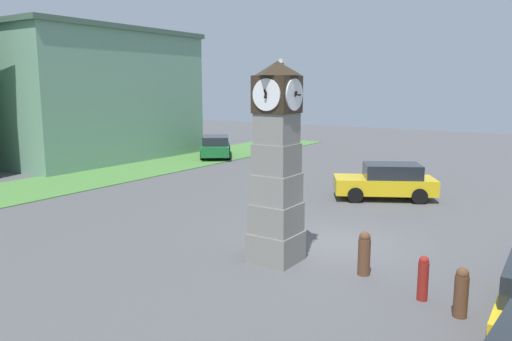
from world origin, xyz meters
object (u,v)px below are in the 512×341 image
car_far_lot (386,181)px  pedestrian_by_cars (126,143)px  bollard_mid_row (423,278)px  street_lamp_near_road (282,103)px  bollard_near_tower (461,292)px  bollard_far_row (364,253)px  clock_tower (277,171)px  car_end_of_row (216,146)px

car_far_lot → pedestrian_by_cars: (2.06, 18.20, 0.24)m
bollard_mid_row → street_lamp_near_road: size_ratio=0.16×
bollard_near_tower → street_lamp_near_road: (16.18, 13.94, 3.12)m
bollard_far_row → pedestrian_by_cars: bearing=62.6°
clock_tower → car_far_lot: bearing=0.5°
bollard_near_tower → street_lamp_near_road: size_ratio=0.17×
bollard_far_row → pedestrian_by_cars: pedestrian_by_cars is taller
bollard_near_tower → car_far_lot: car_far_lot is taller
bollard_near_tower → clock_tower: bearing=81.4°
bollard_near_tower → car_end_of_row: (15.52, 18.67, 0.21)m
clock_tower → bollard_far_row: 3.08m
car_end_of_row → clock_tower: bearing=-137.1°
bollard_far_row → street_lamp_near_road: street_lamp_near_road is taller
clock_tower → pedestrian_by_cars: (11.09, 18.29, -1.49)m
clock_tower → bollard_near_tower: clock_tower is taller
bollard_far_row → pedestrian_by_cars: (10.73, 20.67, 0.43)m
clock_tower → bollard_far_row: bearing=-81.4°
bollard_near_tower → car_end_of_row: car_end_of_row is taller
bollard_far_row → car_end_of_row: (14.41, 16.13, 0.18)m
street_lamp_near_road → bollard_far_row: bearing=-142.9°
bollard_mid_row → pedestrian_by_cars: pedestrian_by_cars is taller
car_far_lot → pedestrian_by_cars: pedestrian_by_cars is taller
car_end_of_row → pedestrian_by_cars: size_ratio=2.69×
bollard_far_row → pedestrian_by_cars: 23.29m
bollard_far_row → street_lamp_near_road: 19.15m
clock_tower → bollard_near_tower: (-0.75, -4.92, -1.95)m
street_lamp_near_road → car_far_lot: bearing=-125.7°
pedestrian_by_cars → street_lamp_near_road: street_lamp_near_road is taller
bollard_mid_row → car_end_of_row: bearing=49.6°
bollard_near_tower → pedestrian_by_cars: bearing=63.0°
bollard_mid_row → car_end_of_row: car_end_of_row is taller
clock_tower → car_end_of_row: 20.25m
bollard_near_tower → street_lamp_near_road: street_lamp_near_road is taller
bollard_mid_row → street_lamp_near_road: bearing=39.6°
car_far_lot → street_lamp_near_road: (6.41, 8.93, 2.90)m
bollard_near_tower → pedestrian_by_cars: 26.05m
pedestrian_by_cars → bollard_mid_row: bearing=-117.1°
clock_tower → street_lamp_near_road: 17.92m
bollard_mid_row → clock_tower: bearing=85.1°
bollard_far_row → car_end_of_row: bearing=48.2°
bollard_mid_row → pedestrian_by_cars: 25.09m
bollard_far_row → bollard_near_tower: bearing=-113.6°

